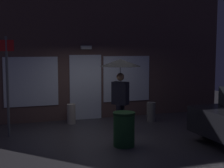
% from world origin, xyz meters
% --- Properties ---
extents(ground_plane, '(18.00, 18.00, 0.00)m').
position_xyz_m(ground_plane, '(0.00, 0.00, 0.00)').
color(ground_plane, '#38353A').
extents(building_facade, '(10.45, 0.48, 4.27)m').
position_xyz_m(building_facade, '(-0.00, 2.35, 2.11)').
color(building_facade, brown).
rests_on(building_facade, ground).
extents(person_with_umbrella, '(1.16, 1.16, 2.12)m').
position_xyz_m(person_with_umbrella, '(0.50, 0.13, 1.69)').
color(person_with_umbrella, black).
rests_on(person_with_umbrella, ground).
extents(street_sign_post, '(0.40, 0.07, 2.75)m').
position_xyz_m(street_sign_post, '(-2.57, 0.64, 1.54)').
color(street_sign_post, '#595B60').
rests_on(street_sign_post, ground).
extents(sidewalk_bollard, '(0.27, 0.27, 0.64)m').
position_xyz_m(sidewalk_bollard, '(-0.62, 1.63, 0.32)').
color(sidewalk_bollard, '#B2A899').
rests_on(sidewalk_bollard, ground).
extents(sidewalk_bollard_2, '(0.28, 0.28, 0.64)m').
position_xyz_m(sidewalk_bollard_2, '(1.96, 1.11, 0.32)').
color(sidewalk_bollard_2, slate).
rests_on(sidewalk_bollard_2, ground).
extents(trash_bin, '(0.55, 0.55, 0.85)m').
position_xyz_m(trash_bin, '(0.11, -1.21, 0.43)').
color(trash_bin, '#1E4C23').
rests_on(trash_bin, ground).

